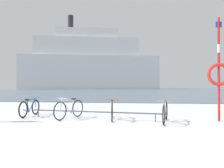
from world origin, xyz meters
TOP-DOWN VIEW (x-y plane):
  - ground at (0.00, 53.90)m, footprint 80.00×132.00m
  - bike_rack at (-0.53, 2.36)m, footprint 5.13×0.70m
  - bicycle_0 at (-3.29, 2.82)m, footprint 0.46×1.66m
  - bicycle_1 at (-1.45, 2.41)m, footprint 0.71×1.64m
  - bicycle_2 at (0.22, 2.33)m, footprint 0.46×1.74m
  - bicycle_3 at (2.10, 1.93)m, footprint 0.52×1.64m
  - rescue_post at (4.04, 2.43)m, footprint 0.83×0.13m
  - ferry_ship at (-16.83, 73.11)m, footprint 52.45×22.45m

SIDE VIEW (x-z plane):
  - ground at x=0.00m, z-range -0.08..0.00m
  - bike_rack at x=-0.53m, z-range 0.12..0.42m
  - bicycle_0 at x=-3.29m, z-range -0.04..0.73m
  - bicycle_3 at x=2.10m, z-range -0.03..0.74m
  - bicycle_2 at x=0.22m, z-range -0.04..0.75m
  - bicycle_1 at x=-1.45m, z-range -0.04..0.77m
  - rescue_post at x=4.04m, z-range -0.11..3.60m
  - ferry_ship at x=-16.83m, z-range -4.66..23.68m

